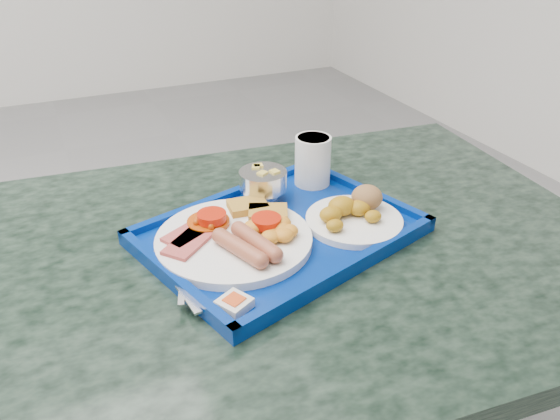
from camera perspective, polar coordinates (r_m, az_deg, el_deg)
name	(u,v)px	position (r m, az deg, el deg)	size (l,w,h in m)	color
table	(261,335)	(1.06, -1.95, -12.89)	(1.31, 0.93, 0.78)	slate
tray	(280,233)	(0.96, 0.00, -2.39)	(0.52, 0.44, 0.03)	navy
main_plate	(239,235)	(0.91, -4.26, -2.62)	(0.26, 0.26, 0.04)	white
bread_plate	(354,213)	(0.98, 7.78, -0.33)	(0.17, 0.17, 0.06)	white
fruit_bowl	(263,181)	(1.03, -1.78, 3.07)	(0.09, 0.09, 0.06)	silver
juice_cup	(313,159)	(1.09, 3.44, 5.34)	(0.07, 0.07, 0.10)	white
spoon	(163,263)	(0.88, -12.11, -5.46)	(0.06, 0.15, 0.01)	silver
knife	(176,281)	(0.84, -10.81, -7.30)	(0.01, 0.17, 0.00)	silver
jam_packet	(234,304)	(0.78, -4.79, -9.73)	(0.06, 0.06, 0.02)	silver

